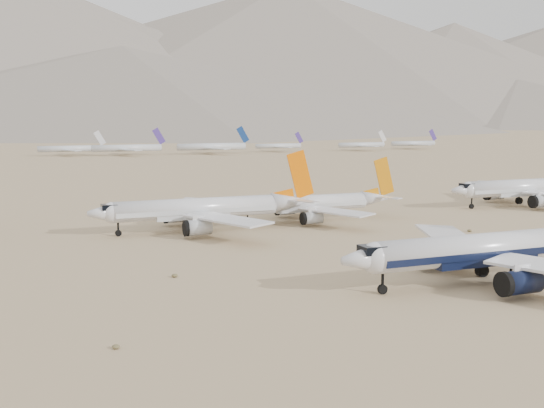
{
  "coord_description": "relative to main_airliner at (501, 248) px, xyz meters",
  "views": [
    {
      "loc": [
        -54.92,
        -86.38,
        24.95
      ],
      "look_at": [
        -3.89,
        39.87,
        7.0
      ],
      "focal_mm": 45.0,
      "sensor_mm": 36.0,
      "label": 1
    }
  ],
  "objects": [
    {
      "name": "row2_orange_tail",
      "position": [
        -28.31,
        59.91,
        -0.23
      ],
      "size": [
        47.76,
        46.72,
        17.04
      ],
      "color": "silver",
      "rests_on": "ground"
    },
    {
      "name": "desert_scrub",
      "position": [
        -19.97,
        -19.55,
        -4.71
      ],
      "size": [
        261.14,
        121.67,
        0.63
      ],
      "color": "brown",
      "rests_on": "ground"
    },
    {
      "name": "ground",
      "position": [
        -14.61,
        6.12,
        -5.01
      ],
      "size": [
        7000.0,
        7000.0,
        0.0
      ],
      "primitive_type": "plane",
      "color": "#987E58",
      "rests_on": "ground"
    },
    {
      "name": "foothills",
      "position": [
        512.07,
        1106.12,
        62.15
      ],
      "size": [
        4637.5,
        1395.0,
        155.0
      ],
      "color": "slate",
      "rests_on": "ground"
    },
    {
      "name": "distant_storage_row",
      "position": [
        -29.51,
        338.21,
        -0.61
      ],
      "size": [
        519.39,
        58.86,
        15.46
      ],
      "color": "silver",
      "rests_on": "ground"
    },
    {
      "name": "mountain_range",
      "position": [
        55.57,
        1654.14,
        185.31
      ],
      "size": [
        7354.0,
        3024.0,
        470.0
      ],
      "color": "slate",
      "rests_on": "ground"
    },
    {
      "name": "main_airliner",
      "position": [
        0.0,
        0.0,
        0.0
      ],
      "size": [
        51.59,
        50.39,
        18.21
      ],
      "color": "silver",
      "rests_on": "ground"
    },
    {
      "name": "row2_gold_tail",
      "position": [
        -1.13,
        63.52,
        -0.89
      ],
      "size": [
        41.32,
        40.41,
        14.71
      ],
      "color": "silver",
      "rests_on": "ground"
    },
    {
      "name": "row2_navy_widebody",
      "position": [
        66.4,
        66.27,
        -0.12
      ],
      "size": [
        49.22,
        48.13,
        17.51
      ],
      "color": "silver",
      "rests_on": "ground"
    }
  ]
}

